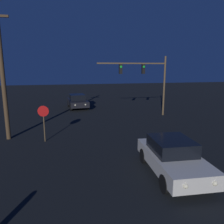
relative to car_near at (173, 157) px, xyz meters
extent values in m
cube|color=beige|center=(0.00, -0.05, -0.14)|extent=(2.23, 4.46, 0.62)
cube|color=black|center=(0.01, 0.16, 0.47)|extent=(1.80, 2.10, 0.59)
cylinder|color=black|center=(0.84, -1.45, -0.45)|extent=(0.26, 0.73, 0.72)
cylinder|color=black|center=(-0.99, -1.35, -0.45)|extent=(0.26, 0.73, 0.72)
cylinder|color=black|center=(0.98, 1.24, -0.45)|extent=(0.26, 0.73, 0.72)
cylinder|color=black|center=(-0.84, 1.35, -0.45)|extent=(0.26, 0.73, 0.72)
sphere|color=#F9EFC6|center=(0.42, -2.28, -0.08)|extent=(0.18, 0.18, 0.18)
sphere|color=#F9EFC6|center=(-0.67, -2.22, -0.08)|extent=(0.18, 0.18, 0.18)
cube|color=black|center=(-3.11, 17.02, -0.14)|extent=(2.31, 4.49, 0.62)
cube|color=black|center=(-3.13, 17.24, 0.47)|extent=(1.84, 2.13, 0.59)
cylinder|color=black|center=(-2.10, 15.75, -0.45)|extent=(0.27, 0.73, 0.72)
cylinder|color=black|center=(-3.92, 15.61, -0.45)|extent=(0.27, 0.73, 0.72)
cylinder|color=black|center=(-2.30, 18.44, -0.45)|extent=(0.27, 0.73, 0.72)
cylinder|color=black|center=(-4.13, 18.30, -0.45)|extent=(0.27, 0.73, 0.72)
sphere|color=#F9EFC6|center=(-2.40, 14.87, -0.08)|extent=(0.18, 0.18, 0.18)
sphere|color=#F9EFC6|center=(-3.49, 14.79, -0.08)|extent=(0.18, 0.18, 0.18)
cylinder|color=brown|center=(4.98, 11.48, 2.05)|extent=(0.18, 0.18, 5.71)
cube|color=brown|center=(1.67, 11.48, 4.22)|extent=(6.61, 0.12, 0.12)
cube|color=black|center=(2.78, 11.48, 3.71)|extent=(0.28, 0.28, 0.90)
cylinder|color=green|center=(2.78, 11.33, 3.91)|extent=(0.20, 0.02, 0.20)
cube|color=black|center=(0.57, 11.48, 3.71)|extent=(0.28, 0.28, 0.90)
cylinder|color=green|center=(0.57, 11.33, 3.91)|extent=(0.20, 0.02, 0.20)
cylinder|color=brown|center=(-5.91, 5.74, 0.36)|extent=(0.07, 0.07, 2.33)
cylinder|color=red|center=(-5.91, 5.72, 1.18)|extent=(0.68, 0.03, 0.68)
cylinder|color=#4C3823|center=(-8.32, 6.79, 3.47)|extent=(0.28, 0.28, 8.55)
camera|label=1|loc=(-4.56, -8.27, 3.90)|focal=35.00mm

